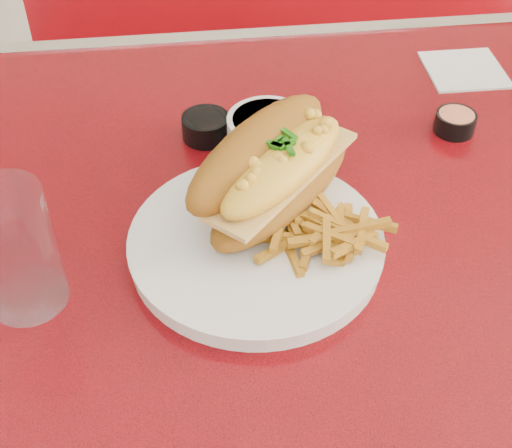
{
  "coord_description": "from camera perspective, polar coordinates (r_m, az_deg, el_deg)",
  "views": [
    {
      "loc": [
        -0.26,
        -0.61,
        1.32
      ],
      "look_at": [
        -0.2,
        -0.07,
        0.81
      ],
      "focal_mm": 50.0,
      "sensor_mm": 36.0,
      "label": 1
    }
  ],
  "objects": [
    {
      "name": "fork",
      "position": [
        0.78,
        4.05,
        0.77
      ],
      "size": [
        0.07,
        0.14,
        0.0
      ],
      "rotation": [
        0.0,
        0.0,
        1.94
      ],
      "color": "silver",
      "rests_on": "dinner_plate"
    },
    {
      "name": "sauce_cup_left",
      "position": [
        0.92,
        -4.03,
        7.83
      ],
      "size": [
        0.06,
        0.06,
        0.03
      ],
      "rotation": [
        0.0,
        0.0,
        0.06
      ],
      "color": "black",
      "rests_on": "diner_table"
    },
    {
      "name": "gravy_ramekin",
      "position": [
        0.88,
        0.95,
        7.08
      ],
      "size": [
        0.13,
        0.13,
        0.06
      ],
      "rotation": [
        0.0,
        0.0,
        0.41
      ],
      "color": "white",
      "rests_on": "diner_table"
    },
    {
      "name": "booth_bench_far",
      "position": [
        1.77,
        2.87,
        7.67
      ],
      "size": [
        1.2,
        0.51,
        0.9
      ],
      "color": "maroon",
      "rests_on": "ground"
    },
    {
      "name": "diner_table",
      "position": [
        0.97,
        11.19,
        -4.77
      ],
      "size": [
        1.23,
        0.83,
        0.77
      ],
      "color": "red",
      "rests_on": "ground"
    },
    {
      "name": "water_tumbler",
      "position": [
        0.71,
        -18.7,
        -1.99
      ],
      "size": [
        0.1,
        0.1,
        0.14
      ],
      "primitive_type": "cylinder",
      "rotation": [
        0.0,
        0.0,
        0.31
      ],
      "color": "#A4BED3",
      "rests_on": "diner_table"
    },
    {
      "name": "sauce_cup_right",
      "position": [
        0.96,
        15.65,
        7.89
      ],
      "size": [
        0.07,
        0.07,
        0.03
      ],
      "rotation": [
        0.0,
        0.0,
        0.36
      ],
      "color": "black",
      "rests_on": "diner_table"
    },
    {
      "name": "paper_napkin",
      "position": [
        1.1,
        16.33,
        11.76
      ],
      "size": [
        0.11,
        0.11,
        0.0
      ],
      "primitive_type": "cube",
      "rotation": [
        0.0,
        0.0,
        -0.01
      ],
      "color": "white",
      "rests_on": "diner_table"
    },
    {
      "name": "fries_pile",
      "position": [
        0.74,
        5.17,
        -0.56
      ],
      "size": [
        0.13,
        0.13,
        0.03
      ],
      "primitive_type": null,
      "rotation": [
        0.0,
        0.0,
        -0.29
      ],
      "color": "gold",
      "rests_on": "dinner_plate"
    },
    {
      "name": "dinner_plate",
      "position": [
        0.76,
        -0.0,
        -1.6
      ],
      "size": [
        0.32,
        0.32,
        0.02
      ],
      "rotation": [
        0.0,
        0.0,
        -0.19
      ],
      "color": "white",
      "rests_on": "diner_table"
    },
    {
      "name": "mac_hoagie",
      "position": [
        0.77,
        1.43,
        4.49
      ],
      "size": [
        0.24,
        0.25,
        0.1
      ],
      "rotation": [
        0.0,
        0.0,
        0.82
      ],
      "color": "#945B17",
      "rests_on": "dinner_plate"
    }
  ]
}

